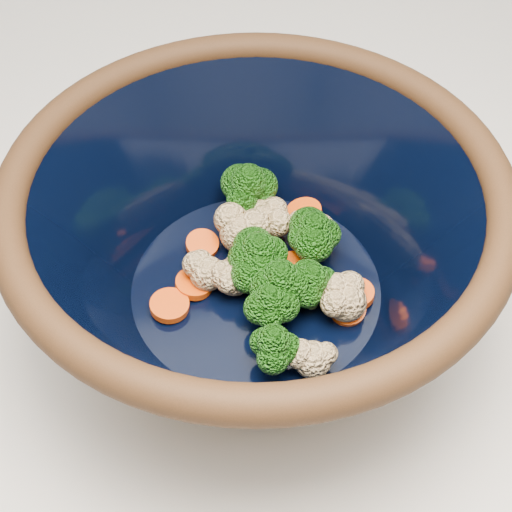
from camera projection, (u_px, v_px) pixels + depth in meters
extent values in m
cube|color=white|center=(236.00, 465.00, 0.95)|extent=(1.20, 1.20, 0.90)
cylinder|color=black|center=(256.00, 307.00, 0.55)|extent=(0.20, 0.20, 0.01)
torus|color=black|center=(256.00, 187.00, 0.45)|extent=(0.33, 0.33, 0.02)
cylinder|color=black|center=(256.00, 288.00, 0.53)|extent=(0.19, 0.19, 0.00)
cylinder|color=#608442|center=(270.00, 318.00, 0.50)|extent=(0.01, 0.01, 0.02)
ellipsoid|color=#207015|center=(271.00, 300.00, 0.49)|extent=(0.04, 0.04, 0.03)
cylinder|color=#608442|center=(312.00, 250.00, 0.54)|extent=(0.01, 0.01, 0.02)
ellipsoid|color=#207015|center=(314.00, 230.00, 0.53)|extent=(0.04, 0.04, 0.03)
cylinder|color=#608442|center=(249.00, 207.00, 0.57)|extent=(0.01, 0.01, 0.02)
ellipsoid|color=#207015|center=(248.00, 184.00, 0.55)|extent=(0.04, 0.04, 0.04)
cylinder|color=#608442|center=(253.00, 281.00, 0.52)|extent=(0.01, 0.01, 0.02)
ellipsoid|color=#207015|center=(253.00, 264.00, 0.51)|extent=(0.03, 0.03, 0.03)
cylinder|color=#608442|center=(311.00, 297.00, 0.51)|extent=(0.01, 0.01, 0.02)
ellipsoid|color=#207015|center=(313.00, 280.00, 0.50)|extent=(0.03, 0.03, 0.03)
cylinder|color=#608442|center=(273.00, 360.00, 0.48)|extent=(0.01, 0.01, 0.02)
ellipsoid|color=#207015|center=(274.00, 343.00, 0.46)|extent=(0.04, 0.04, 0.03)
cylinder|color=#608442|center=(280.00, 300.00, 0.51)|extent=(0.01, 0.01, 0.02)
ellipsoid|color=#207015|center=(280.00, 280.00, 0.49)|extent=(0.04, 0.04, 0.03)
cylinder|color=#608442|center=(259.00, 272.00, 0.53)|extent=(0.01, 0.01, 0.02)
ellipsoid|color=#207015|center=(259.00, 252.00, 0.51)|extent=(0.04, 0.04, 0.03)
sphere|color=#F6E3A9|center=(234.00, 277.00, 0.52)|extent=(0.03, 0.03, 0.03)
sphere|color=#F6E3A9|center=(346.00, 302.00, 0.50)|extent=(0.03, 0.03, 0.03)
sphere|color=#F6E3A9|center=(311.00, 227.00, 0.55)|extent=(0.03, 0.03, 0.03)
sphere|color=#F6E3A9|center=(232.00, 276.00, 0.52)|extent=(0.03, 0.03, 0.03)
sphere|color=#F6E3A9|center=(245.00, 272.00, 0.52)|extent=(0.03, 0.03, 0.03)
sphere|color=#F6E3A9|center=(313.00, 360.00, 0.47)|extent=(0.03, 0.03, 0.03)
sphere|color=#F6E3A9|center=(255.00, 276.00, 0.52)|extent=(0.03, 0.03, 0.03)
sphere|color=#F6E3A9|center=(207.00, 274.00, 0.52)|extent=(0.03, 0.03, 0.03)
sphere|color=#F6E3A9|center=(241.00, 233.00, 0.54)|extent=(0.03, 0.03, 0.03)
sphere|color=#F6E3A9|center=(265.00, 223.00, 0.55)|extent=(0.03, 0.03, 0.03)
cylinder|color=#FD480B|center=(170.00, 305.00, 0.51)|extent=(0.03, 0.03, 0.01)
cylinder|color=#FD480B|center=(304.00, 213.00, 0.57)|extent=(0.03, 0.03, 0.01)
cylinder|color=#FD480B|center=(356.00, 294.00, 0.52)|extent=(0.03, 0.03, 0.01)
cylinder|color=#FD480B|center=(194.00, 284.00, 0.53)|extent=(0.03, 0.03, 0.01)
cylinder|color=#FD480B|center=(202.00, 244.00, 0.55)|extent=(0.03, 0.03, 0.01)
cylinder|color=#FD480B|center=(348.00, 309.00, 0.51)|extent=(0.03, 0.03, 0.01)
cylinder|color=#FD480B|center=(295.00, 269.00, 0.54)|extent=(0.03, 0.03, 0.01)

